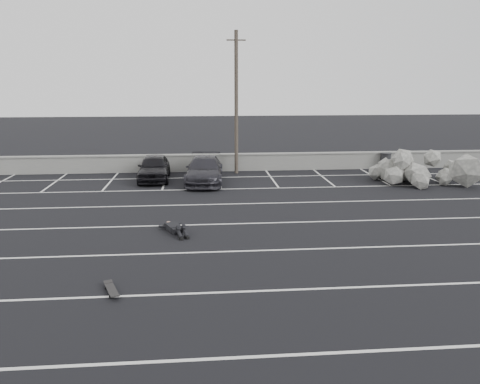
{
  "coord_description": "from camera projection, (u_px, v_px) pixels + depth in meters",
  "views": [
    {
      "loc": [
        -0.03,
        -14.33,
        5.43
      ],
      "look_at": [
        1.55,
        4.13,
        1.0
      ],
      "focal_mm": 35.0,
      "sensor_mm": 36.0,
      "label": 1
    }
  ],
  "objects": [
    {
      "name": "ground",
      "position": [
        203.0,
        252.0,
        15.15
      ],
      "size": [
        120.0,
        120.0,
        0.0
      ],
      "primitive_type": "plane",
      "color": "black",
      "rests_on": "ground"
    },
    {
      "name": "seawall",
      "position": [
        201.0,
        162.0,
        28.59
      ],
      "size": [
        50.0,
        0.45,
        1.06
      ],
      "color": "gray",
      "rests_on": "ground"
    },
    {
      "name": "stall_lines",
      "position": [
        200.0,
        215.0,
        19.41
      ],
      "size": [
        36.0,
        20.05,
        0.01
      ],
      "color": "silver",
      "rests_on": "ground"
    },
    {
      "name": "car_left",
      "position": [
        154.0,
        167.0,
        26.06
      ],
      "size": [
        1.74,
        4.17,
        1.41
      ],
      "primitive_type": "imported",
      "rotation": [
        0.0,
        0.0,
        0.02
      ],
      "color": "black",
      "rests_on": "ground"
    },
    {
      "name": "car_right",
      "position": [
        204.0,
        170.0,
        25.39
      ],
      "size": [
        2.23,
        4.91,
        1.39
      ],
      "primitive_type": "imported",
      "rotation": [
        0.0,
        0.0,
        -0.06
      ],
      "color": "#26252B",
      "rests_on": "ground"
    },
    {
      "name": "utility_pole",
      "position": [
        236.0,
        103.0,
        27.15
      ],
      "size": [
        1.09,
        0.22,
        8.19
      ],
      "color": "#4C4238",
      "rests_on": "ground"
    },
    {
      "name": "trash_bin",
      "position": [
        385.0,
        161.0,
        29.16
      ],
      "size": [
        0.72,
        0.72,
        1.05
      ],
      "rotation": [
        0.0,
        0.0,
        0.05
      ],
      "color": "#242426",
      "rests_on": "ground"
    },
    {
      "name": "riprap_pile",
      "position": [
        421.0,
        175.0,
        25.14
      ],
      "size": [
        5.45,
        4.28,
        1.28
      ],
      "color": "#9A9890",
      "rests_on": "ground"
    },
    {
      "name": "person",
      "position": [
        173.0,
        225.0,
        17.3
      ],
      "size": [
        2.56,
        2.95,
        0.46
      ],
      "primitive_type": null,
      "rotation": [
        0.0,
        0.0,
        0.4
      ],
      "color": "black",
      "rests_on": "ground"
    },
    {
      "name": "skateboard",
      "position": [
        112.0,
        290.0,
        12.25
      ],
      "size": [
        0.53,
        0.91,
        0.11
      ],
      "rotation": [
        0.0,
        0.0,
        0.37
      ],
      "color": "black",
      "rests_on": "ground"
    }
  ]
}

